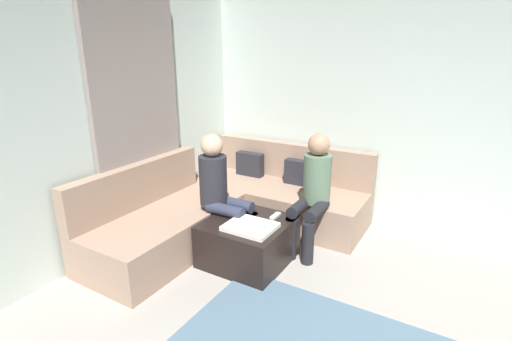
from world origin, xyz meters
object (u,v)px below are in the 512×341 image
(ottoman, at_px, (248,241))
(coffee_mug, at_px, (239,206))
(person_on_couch_side, at_px, (221,189))
(sectional_couch, at_px, (233,206))
(game_remote, at_px, (275,216))
(person_on_couch_back, at_px, (313,188))

(ottoman, height_order, coffee_mug, coffee_mug)
(person_on_couch_side, bearing_deg, ottoman, 77.15)
(sectional_couch, relative_size, coffee_mug, 26.84)
(game_remote, height_order, person_on_couch_back, person_on_couch_back)
(person_on_couch_back, bearing_deg, sectional_couch, 3.37)
(ottoman, relative_size, coffee_mug, 8.00)
(game_remote, xyz_separation_m, person_on_couch_side, (-0.54, -0.14, 0.23))
(ottoman, relative_size, person_on_couch_back, 0.63)
(ottoman, relative_size, person_on_couch_side, 0.63)
(game_remote, bearing_deg, ottoman, -129.29)
(coffee_mug, height_order, person_on_couch_back, person_on_couch_back)
(person_on_couch_back, xyz_separation_m, person_on_couch_side, (-0.79, -0.47, 0.00))
(sectional_couch, height_order, ottoman, sectional_couch)
(coffee_mug, bearing_deg, person_on_couch_back, 30.03)
(person_on_couch_back, bearing_deg, ottoman, 52.39)
(sectional_couch, xyz_separation_m, person_on_couch_side, (0.15, -0.42, 0.38))
(coffee_mug, xyz_separation_m, person_on_couch_side, (-0.14, -0.10, 0.19))
(ottoman, height_order, game_remote, game_remote)
(sectional_couch, relative_size, ottoman, 3.36)
(person_on_couch_back, bearing_deg, coffee_mug, 30.03)
(person_on_couch_side, bearing_deg, person_on_couch_back, 120.90)
(person_on_couch_back, bearing_deg, person_on_couch_side, 30.90)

